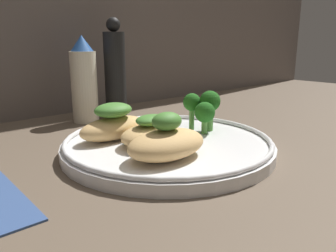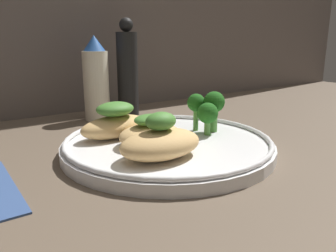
{
  "view_description": "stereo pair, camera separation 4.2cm",
  "coord_description": "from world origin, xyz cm",
  "px_view_note": "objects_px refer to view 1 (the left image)",
  "views": [
    {
      "loc": [
        -26.7,
        -30.29,
        13.83
      ],
      "look_at": [
        0.0,
        0.0,
        3.4
      ],
      "focal_mm": 35.0,
      "sensor_mm": 36.0,
      "label": 1
    },
    {
      "loc": [
        -23.44,
        -32.88,
        13.83
      ],
      "look_at": [
        0.0,
        0.0,
        3.4
      ],
      "focal_mm": 35.0,
      "sensor_mm": 36.0,
      "label": 2
    }
  ],
  "objects_px": {
    "plate": "(168,144)",
    "broccoli_bunch": "(203,107)",
    "pepper_grinder": "(115,72)",
    "sauce_bottle": "(82,82)"
  },
  "relations": [
    {
      "from": "sauce_bottle",
      "to": "pepper_grinder",
      "type": "xyz_separation_m",
      "value": [
        0.07,
        0.0,
        0.01
      ]
    },
    {
      "from": "broccoli_bunch",
      "to": "sauce_bottle",
      "type": "distance_m",
      "value": 0.23
    },
    {
      "from": "plate",
      "to": "broccoli_bunch",
      "type": "xyz_separation_m",
      "value": [
        0.07,
        0.0,
        0.04
      ]
    },
    {
      "from": "plate",
      "to": "pepper_grinder",
      "type": "distance_m",
      "value": 0.24
    },
    {
      "from": "plate",
      "to": "sauce_bottle",
      "type": "height_order",
      "value": "sauce_bottle"
    },
    {
      "from": "plate",
      "to": "pepper_grinder",
      "type": "xyz_separation_m",
      "value": [
        0.06,
        0.22,
        0.07
      ]
    },
    {
      "from": "sauce_bottle",
      "to": "pepper_grinder",
      "type": "distance_m",
      "value": 0.07
    },
    {
      "from": "pepper_grinder",
      "to": "plate",
      "type": "bearing_deg",
      "value": -106.11
    },
    {
      "from": "sauce_bottle",
      "to": "pepper_grinder",
      "type": "bearing_deg",
      "value": 0.0
    },
    {
      "from": "plate",
      "to": "sauce_bottle",
      "type": "xyz_separation_m",
      "value": [
        -0.0,
        0.22,
        0.06
      ]
    }
  ]
}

